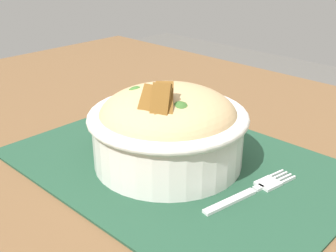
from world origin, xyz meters
TOP-DOWN VIEW (x-y plane):
  - table at (0.00, 0.00)m, footprint 1.34×0.85m
  - placemat at (-0.02, -0.02)m, footprint 0.42×0.30m
  - bowl at (-0.03, -0.03)m, footprint 0.24×0.24m
  - fork at (0.09, -0.01)m, footprint 0.04×0.13m

SIDE VIEW (x-z plane):
  - table at x=0.00m, z-range 0.29..1.00m
  - placemat at x=-0.02m, z-range 0.71..0.71m
  - fork at x=0.09m, z-range 0.71..0.71m
  - bowl at x=-0.03m, z-range 0.70..0.82m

